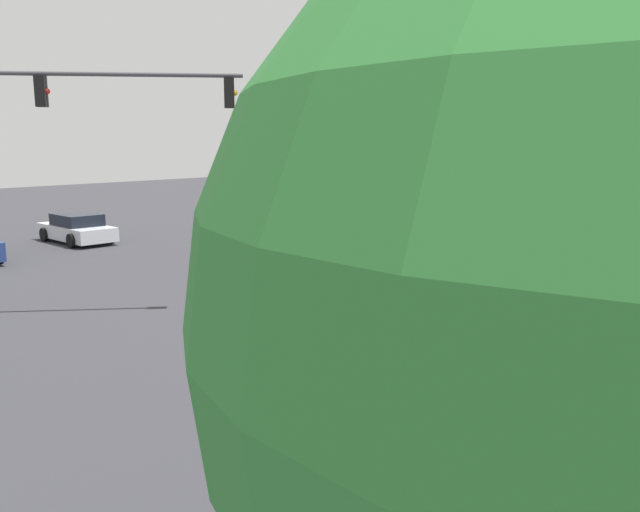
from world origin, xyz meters
name	(u,v)px	position (x,y,z in m)	size (l,w,h in m)	color
ground_plane	(320,303)	(0.00, 0.00, 0.00)	(116.10, 116.10, 0.00)	#333338
crosswalk_markings	(429,269)	(0.00, -6.71, 0.00)	(10.06, 4.40, 0.01)	silver
traffic_signal_mast	(45,135)	(5.44, 5.44, 5.04)	(5.70, 5.70, 6.94)	#47474C
car_0	(322,261)	(1.81, -2.32, 0.75)	(2.27, 4.25, 1.59)	brown
car_1	(542,249)	(-3.13, -10.10, 0.69)	(2.20, 4.48, 1.48)	maroon
car_2	(621,371)	(-9.06, 2.43, 0.70)	(4.43, 2.12, 1.50)	brown
car_6	(77,229)	(16.79, -1.75, 0.68)	(4.90, 2.45, 1.42)	silver
pedestrian	(310,229)	(6.52, -7.32, 0.95)	(0.42, 0.40, 1.71)	brown
street_light_pole_a	(535,127)	(-9.63, 9.04, 4.94)	(0.80, 0.36, 8.27)	slate
street_light_pole_b	(281,136)	(10.53, -9.83, 5.17)	(0.80, 0.36, 8.71)	slate
tree_corner_b	(616,318)	(-10.89, 11.28, 4.00)	(3.98, 3.98, 6.00)	brown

